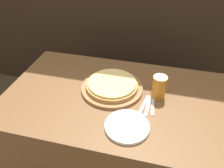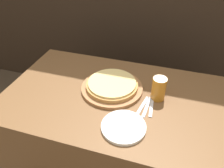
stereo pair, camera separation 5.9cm
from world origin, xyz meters
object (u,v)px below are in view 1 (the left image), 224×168
(pizza_on_board, at_px, (112,86))
(fork, at_px, (144,105))
(beer_glass, at_px, (159,86))
(spoon, at_px, (153,106))
(dinner_plate, at_px, (127,126))
(dinner_knife, at_px, (148,105))

(pizza_on_board, height_order, fork, pizza_on_board)
(beer_glass, xyz_separation_m, spoon, (-0.02, -0.10, -0.07))
(beer_glass, bearing_deg, dinner_plate, -114.89)
(dinner_knife, bearing_deg, fork, 180.00)
(fork, height_order, spoon, same)
(pizza_on_board, distance_m, dinner_plate, 0.32)
(fork, xyz_separation_m, spoon, (0.05, -0.00, 0.00))
(pizza_on_board, xyz_separation_m, fork, (0.21, -0.10, -0.02))
(spoon, bearing_deg, dinner_knife, 180.00)
(pizza_on_board, distance_m, dinner_knife, 0.25)
(dinner_knife, height_order, spoon, same)
(beer_glass, bearing_deg, pizza_on_board, 179.80)
(spoon, bearing_deg, dinner_plate, -120.83)
(pizza_on_board, distance_m, fork, 0.23)
(pizza_on_board, height_order, beer_glass, beer_glass)
(dinner_knife, xyz_separation_m, spoon, (0.02, -0.00, 0.00))
(dinner_knife, bearing_deg, spoon, -0.00)
(dinner_plate, xyz_separation_m, spoon, (0.11, 0.18, -0.01))
(fork, distance_m, dinner_knife, 0.02)
(beer_glass, xyz_separation_m, dinner_knife, (-0.04, -0.10, -0.07))
(pizza_on_board, bearing_deg, dinner_plate, -62.43)
(beer_glass, relative_size, fork, 0.81)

